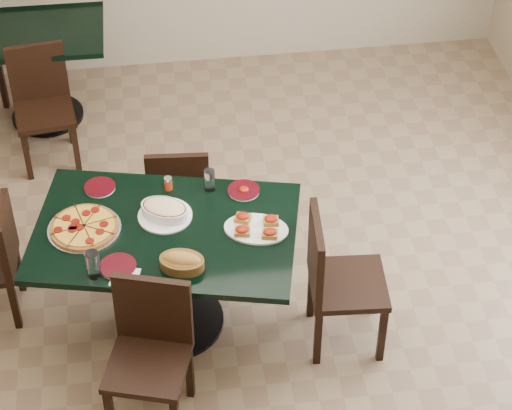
{
  "coord_description": "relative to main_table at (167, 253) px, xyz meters",
  "views": [
    {
      "loc": [
        -0.4,
        -4.11,
        4.47
      ],
      "look_at": [
        0.17,
        0.0,
        0.81
      ],
      "focal_mm": 70.0,
      "sensor_mm": 36.0,
      "label": 1
    }
  ],
  "objects": [
    {
      "name": "floor",
      "position": [
        0.35,
        0.06,
        -0.57
      ],
      "size": [
        5.5,
        5.5,
        0.0
      ],
      "primitive_type": "plane",
      "color": "brown",
      "rests_on": "ground"
    },
    {
      "name": "bread_basket",
      "position": [
        0.07,
        -0.3,
        0.22
      ],
      "size": [
        0.28,
        0.23,
        0.1
      ],
      "rotation": [
        0.0,
        0.0,
        -0.3
      ],
      "color": "brown",
      "rests_on": "main_table"
    },
    {
      "name": "side_plate_near",
      "position": [
        -0.26,
        -0.26,
        0.19
      ],
      "size": [
        0.2,
        0.2,
        0.02
      ],
      "rotation": [
        0.0,
        0.0,
        -0.11
      ],
      "color": "silver",
      "rests_on": "main_table"
    },
    {
      "name": "side_plate_far_l",
      "position": [
        -0.35,
        0.4,
        0.19
      ],
      "size": [
        0.18,
        0.18,
        0.02
      ],
      "rotation": [
        0.0,
        0.0,
        -0.34
      ],
      "color": "silver",
      "rests_on": "main_table"
    },
    {
      "name": "side_plate_far_r",
      "position": [
        0.47,
        0.26,
        0.19
      ],
      "size": [
        0.19,
        0.19,
        0.03
      ],
      "rotation": [
        0.0,
        0.0,
        -0.39
      ],
      "color": "silver",
      "rests_on": "main_table"
    },
    {
      "name": "napkin_setting",
      "position": [
        -0.23,
        -0.34,
        0.18
      ],
      "size": [
        0.17,
        0.17,
        0.01
      ],
      "rotation": [
        0.0,
        0.0,
        -0.27
      ],
      "color": "white",
      "rests_on": "main_table"
    },
    {
      "name": "water_glass_a",
      "position": [
        0.28,
        0.31,
        0.25
      ],
      "size": [
        0.06,
        0.06,
        0.14
      ],
      "primitive_type": "cylinder",
      "color": "silver",
      "rests_on": "main_table"
    },
    {
      "name": "pepper_shaker",
      "position": [
        0.05,
        0.34,
        0.22
      ],
      "size": [
        0.05,
        0.05,
        0.08
      ],
      "color": "#C23B14",
      "rests_on": "main_table"
    },
    {
      "name": "chair_right",
      "position": [
        0.91,
        -0.24,
        -0.06
      ],
      "size": [
        0.46,
        0.46,
        0.91
      ],
      "rotation": [
        0.0,
        0.0,
        1.5
      ],
      "color": "black",
      "rests_on": "floor"
    },
    {
      "name": "back_chair_near",
      "position": [
        -0.75,
        1.74,
        -0.1
      ],
      "size": [
        0.44,
        0.44,
        0.85
      ],
      "rotation": [
        0.0,
        0.0,
        0.13
      ],
      "color": "black",
      "rests_on": "floor"
    },
    {
      "name": "bruschetta_platter",
      "position": [
        0.5,
        -0.07,
        0.21
      ],
      "size": [
        0.42,
        0.34,
        0.05
      ],
      "rotation": [
        0.0,
        0.0,
        -0.31
      ],
      "color": "silver",
      "rests_on": "main_table"
    },
    {
      "name": "lasagna_casserole",
      "position": [
        0.01,
        0.11,
        0.23
      ],
      "size": [
        0.32,
        0.3,
        0.09
      ],
      "rotation": [
        0.0,
        0.0,
        -0.49
      ],
      "color": "silver",
      "rests_on": "main_table"
    },
    {
      "name": "water_glass_b",
      "position": [
        -0.39,
        -0.3,
        0.26
      ],
      "size": [
        0.07,
        0.07,
        0.16
      ],
      "primitive_type": "cylinder",
      "color": "silver",
      "rests_on": "main_table"
    },
    {
      "name": "chair_near",
      "position": [
        -0.13,
        -0.6,
        -0.08
      ],
      "size": [
        0.51,
        0.51,
        0.88
      ],
      "rotation": [
        0.0,
        0.0,
        -0.3
      ],
      "color": "black",
      "rests_on": "floor"
    },
    {
      "name": "chair_far",
      "position": [
        0.12,
        0.66,
        -0.12
      ],
      "size": [
        0.41,
        0.41,
        0.81
      ],
      "rotation": [
        0.0,
        0.0,
        3.06
      ],
      "color": "black",
      "rests_on": "floor"
    },
    {
      "name": "pepperoni_pizza",
      "position": [
        -0.44,
        0.06,
        0.2
      ],
      "size": [
        0.4,
        0.4,
        0.04
      ],
      "rotation": [
        0.0,
        0.0,
        -0.52
      ],
      "color": "silver",
      "rests_on": "main_table"
    },
    {
      "name": "main_table",
      "position": [
        0.0,
        0.0,
        0.0
      ],
      "size": [
        1.61,
        1.23,
        0.75
      ],
      "rotation": [
        0.0,
        0.0,
        -0.23
      ],
      "color": "black",
      "rests_on": "floor"
    },
    {
      "name": "back_table",
      "position": [
        -0.78,
        2.19,
        -0.04
      ],
      "size": [
        0.99,
        0.73,
        0.75
      ],
      "rotation": [
        0.0,
        0.0,
        -0.02
      ],
      "color": "black",
      "rests_on": "floor"
    }
  ]
}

